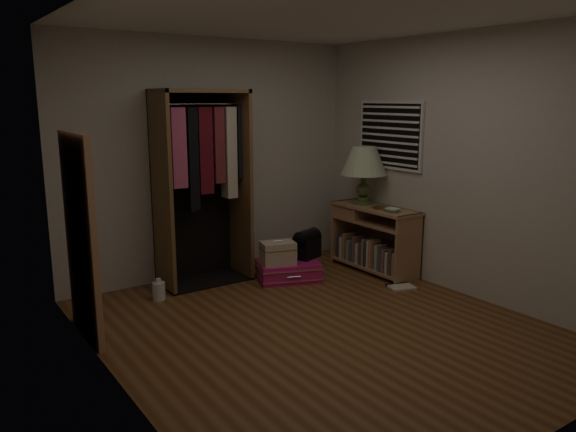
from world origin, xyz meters
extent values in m
plane|color=brown|center=(0.00, 0.00, 0.00)|extent=(4.00, 4.00, 0.00)
cube|color=beige|center=(0.00, 2.00, 1.30)|extent=(3.50, 0.02, 2.60)
cube|color=beige|center=(0.00, -2.00, 1.30)|extent=(3.50, 0.02, 2.60)
cube|color=beige|center=(1.75, 0.00, 1.30)|extent=(0.02, 4.00, 2.60)
cube|color=beige|center=(-1.75, 0.00, 1.30)|extent=(0.02, 4.00, 2.60)
cube|color=white|center=(0.00, 0.00, 2.60)|extent=(3.50, 4.00, 0.01)
cube|color=silver|center=(1.73, 1.00, 1.55)|extent=(0.03, 0.96, 0.76)
cube|color=black|center=(1.73, 1.00, 1.55)|extent=(0.03, 0.90, 0.70)
cube|color=white|center=(1.71, 1.00, 1.24)|extent=(0.01, 0.88, 0.02)
cube|color=white|center=(1.71, 1.00, 1.32)|extent=(0.01, 0.88, 0.02)
cube|color=white|center=(1.71, 1.00, 1.39)|extent=(0.01, 0.88, 0.02)
cube|color=white|center=(1.71, 1.00, 1.47)|extent=(0.01, 0.88, 0.02)
cube|color=white|center=(1.71, 1.00, 1.55)|extent=(0.01, 0.88, 0.02)
cube|color=white|center=(1.71, 1.00, 1.63)|extent=(0.01, 0.88, 0.02)
cube|color=white|center=(1.71, 1.00, 1.71)|extent=(0.01, 0.88, 0.02)
cube|color=white|center=(1.71, 1.00, 1.78)|extent=(0.01, 0.88, 0.02)
cube|color=white|center=(1.71, 1.00, 1.86)|extent=(0.01, 0.88, 0.02)
cube|color=#9E704C|center=(1.54, 0.46, 0.38)|extent=(0.40, 0.03, 0.75)
cube|color=#9E704C|center=(1.54, 1.54, 0.38)|extent=(0.40, 0.03, 0.75)
cube|color=#9E704C|center=(1.54, 1.00, 0.06)|extent=(0.40, 1.04, 0.03)
cube|color=#9E704C|center=(1.54, 1.00, 0.57)|extent=(0.40, 1.04, 0.03)
cube|color=#9E704C|center=(1.54, 1.00, 0.73)|extent=(0.42, 1.12, 0.03)
cube|color=brown|center=(1.73, 1.00, 0.38)|extent=(0.02, 1.10, 0.75)
cube|color=#9E704C|center=(1.53, 1.33, 0.65)|extent=(0.36, 0.38, 0.13)
cube|color=gray|center=(1.47, 0.53, 0.20)|extent=(0.21, 0.04, 0.26)
cube|color=#4C3833|center=(1.47, 0.58, 0.22)|extent=(0.21, 0.05, 0.29)
cube|color=#B7AD99|center=(1.47, 0.64, 0.20)|extent=(0.20, 0.04, 0.24)
cube|color=brown|center=(1.46, 0.69, 0.20)|extent=(0.18, 0.05, 0.26)
cube|color=#3F4C59|center=(1.48, 0.74, 0.21)|extent=(0.21, 0.04, 0.26)
cube|color=gray|center=(1.45, 0.80, 0.22)|extent=(0.15, 0.05, 0.28)
cube|color=#59594C|center=(1.46, 0.85, 0.20)|extent=(0.19, 0.04, 0.25)
cube|color=#B2724C|center=(1.45, 0.89, 0.23)|extent=(0.16, 0.04, 0.30)
cube|color=beige|center=(1.47, 0.93, 0.23)|extent=(0.19, 0.03, 0.31)
cube|color=#332D38|center=(1.45, 0.98, 0.21)|extent=(0.16, 0.04, 0.27)
cube|color=gray|center=(1.47, 1.02, 0.23)|extent=(0.20, 0.03, 0.31)
cube|color=#4C3833|center=(1.47, 1.06, 0.21)|extent=(0.20, 0.04, 0.26)
cube|color=#B7AD99|center=(1.47, 1.12, 0.19)|extent=(0.20, 0.05, 0.24)
cube|color=brown|center=(1.45, 1.17, 0.23)|extent=(0.16, 0.04, 0.31)
cube|color=#3F4C59|center=(1.45, 1.23, 0.20)|extent=(0.16, 0.05, 0.25)
cube|color=gray|center=(1.47, 1.28, 0.19)|extent=(0.20, 0.04, 0.24)
cube|color=#59594C|center=(1.45, 1.32, 0.21)|extent=(0.17, 0.03, 0.27)
cube|color=#B2724C|center=(1.46, 1.35, 0.23)|extent=(0.18, 0.04, 0.31)
cube|color=beige|center=(1.48, 1.40, 0.20)|extent=(0.22, 0.05, 0.26)
cube|color=#332D38|center=(1.46, 1.45, 0.22)|extent=(0.19, 0.04, 0.29)
cube|color=brown|center=(-0.70, 1.74, 1.02)|extent=(0.04, 0.50, 2.05)
cube|color=brown|center=(0.20, 1.74, 1.02)|extent=(0.04, 0.50, 2.05)
cube|color=brown|center=(-0.25, 1.74, 2.03)|extent=(0.95, 0.50, 0.04)
cube|color=black|center=(-0.25, 1.98, 1.02)|extent=(0.95, 0.02, 2.05)
cube|color=black|center=(-0.25, 1.74, 0.01)|extent=(0.95, 0.50, 0.02)
cylinder|color=white|center=(-0.25, 1.74, 1.90)|extent=(0.87, 0.02, 0.02)
cube|color=#BF4C72|center=(-0.53, 1.72, 1.47)|extent=(0.15, 0.13, 0.81)
cube|color=black|center=(-0.38, 1.72, 1.34)|extent=(0.11, 0.15, 1.05)
cube|color=#590F19|center=(-0.23, 1.72, 1.42)|extent=(0.15, 0.12, 0.90)
cube|color=maroon|center=(-0.08, 1.72, 1.47)|extent=(0.11, 0.14, 0.79)
cube|color=beige|center=(0.06, 1.72, 1.39)|extent=(0.12, 0.16, 0.97)
cube|color=black|center=(0.20, 1.72, 1.49)|extent=(0.11, 0.15, 0.76)
cube|color=tan|center=(-1.71, 1.00, 0.85)|extent=(0.05, 0.80, 1.70)
cube|color=silver|center=(-1.68, 1.00, 0.85)|extent=(0.01, 0.68, 1.58)
cube|color=#C01764|center=(0.53, 1.28, 0.10)|extent=(0.78, 0.67, 0.21)
cube|color=white|center=(0.53, 1.28, 0.05)|extent=(0.80, 0.69, 0.01)
cube|color=white|center=(0.53, 1.28, 0.16)|extent=(0.80, 0.69, 0.01)
cylinder|color=white|center=(0.45, 1.06, 0.10)|extent=(0.15, 0.07, 0.02)
cube|color=#B7A88B|center=(0.39, 1.27, 0.33)|extent=(0.41, 0.33, 0.24)
cube|color=brown|center=(0.39, 1.27, 0.38)|extent=(0.41, 0.34, 0.01)
cylinder|color=white|center=(0.39, 1.27, 0.46)|extent=(0.10, 0.04, 0.02)
cube|color=black|center=(0.79, 1.28, 0.32)|extent=(0.34, 0.28, 0.23)
cylinder|color=black|center=(0.79, 1.28, 0.43)|extent=(0.34, 0.28, 0.19)
cylinder|color=#414F26|center=(1.54, 1.22, 0.77)|extent=(0.30, 0.30, 0.04)
cylinder|color=#414F26|center=(1.54, 1.22, 0.81)|extent=(0.17, 0.17, 0.05)
sphere|color=#414F26|center=(1.54, 1.22, 0.92)|extent=(0.21, 0.21, 0.16)
cylinder|color=#414F26|center=(1.54, 1.22, 1.05)|extent=(0.07, 0.07, 0.10)
cone|color=beige|center=(1.54, 1.22, 1.26)|extent=(0.70, 0.70, 0.32)
cone|color=silver|center=(1.54, 1.22, 1.26)|extent=(0.62, 0.62, 0.31)
cylinder|color=#AB8941|center=(1.54, 0.87, 0.76)|extent=(0.29, 0.29, 0.01)
imported|color=#B0D2AF|center=(1.49, 0.68, 0.77)|extent=(0.20, 0.20, 0.04)
cylinder|color=silver|center=(-0.88, 1.49, 0.09)|extent=(0.13, 0.13, 0.18)
cylinder|color=silver|center=(-0.88, 1.49, 0.20)|extent=(0.05, 0.05, 0.04)
cube|color=beige|center=(1.35, 0.37, 0.01)|extent=(0.31, 0.28, 0.02)
cube|color=black|center=(1.37, 0.46, 0.01)|extent=(0.26, 0.11, 0.02)
camera|label=1|loc=(-2.82, -3.58, 1.96)|focal=35.00mm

